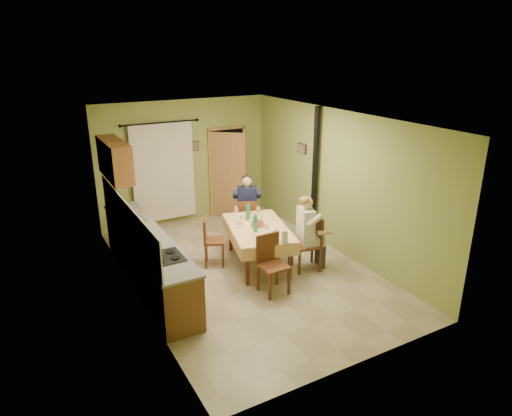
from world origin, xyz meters
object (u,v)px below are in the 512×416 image
stove_flue (314,193)px  dining_table (258,246)px  chair_far (247,228)px  man_far (247,201)px  chair_right (307,254)px  chair_left (214,250)px  chair_near (273,276)px  man_right (307,224)px

stove_flue → dining_table: bearing=-163.5°
chair_far → man_far: (0.01, 0.01, 0.59)m
chair_right → man_far: size_ratio=0.74×
chair_right → man_far: (-0.37, 1.66, 0.59)m
man_far → chair_far: bearing=-90.0°
chair_right → chair_left: (-1.44, 0.98, -0.00)m
chair_far → dining_table: bearing=-80.7°
dining_table → chair_left: 0.84m
dining_table → chair_near: (-0.29, -1.01, -0.09)m
dining_table → chair_near: bearing=-91.2°
chair_far → chair_left: size_ratio=1.01×
chair_left → man_far: size_ratio=0.67×
man_far → stove_flue: size_ratio=0.50×
chair_right → stove_flue: 1.56m
chair_far → stove_flue: stove_flue is taller
dining_table → chair_left: size_ratio=2.08×
man_right → chair_far: bearing=26.1°
chair_left → stove_flue: (2.32, 0.07, 0.74)m
chair_right → stove_flue: bearing=-26.1°
chair_right → stove_flue: size_ratio=0.37×
man_right → chair_right: bearing=-90.0°
stove_flue → chair_far: bearing=154.8°
chair_right → man_right: size_ratio=0.74×
dining_table → stove_flue: 1.78m
man_far → man_right: bearing=-51.6°
chair_near → stove_flue: 2.50m
dining_table → chair_near: size_ratio=1.94×
dining_table → chair_far: bearing=87.4°
man_right → chair_left: bearing=69.3°
dining_table → man_far: (0.33, 1.07, 0.50)m
chair_near → man_right: 1.21m
chair_near → man_right: man_right is taller
man_far → chair_near: bearing=-80.1°
chair_far → stove_flue: bearing=1.2°
chair_left → stove_flue: 2.44m
dining_table → man_right: bearing=-25.9°
chair_far → chair_near: chair_near is taller
dining_table → stove_flue: stove_flue is taller
chair_near → stove_flue: (1.87, 1.48, 0.73)m
man_far → stove_flue: stove_flue is taller
chair_far → chair_right: size_ratio=0.91×
chair_near → man_far: 2.25m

